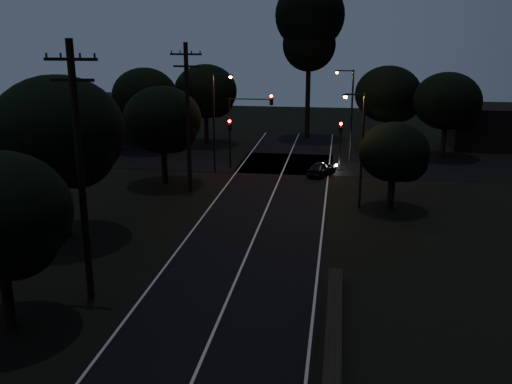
% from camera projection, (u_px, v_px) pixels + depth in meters
% --- Properties ---
extents(road_surface, '(60.00, 70.00, 0.03)m').
position_uv_depth(road_surface, '(271.00, 199.00, 39.55)').
color(road_surface, black).
rests_on(road_surface, ground).
extents(utility_pole_mid, '(2.20, 0.30, 11.00)m').
position_uv_depth(utility_pole_mid, '(80.00, 170.00, 23.49)').
color(utility_pole_mid, black).
rests_on(utility_pole_mid, ground).
extents(utility_pole_far, '(2.20, 0.30, 10.50)m').
position_uv_depth(utility_pole_far, '(188.00, 116.00, 39.73)').
color(utility_pole_far, black).
rests_on(utility_pole_far, ground).
extents(tree_left_b, '(5.57, 5.57, 7.08)m').
position_uv_depth(tree_left_b, '(0.00, 218.00, 21.10)').
color(tree_left_b, black).
rests_on(tree_left_b, ground).
extents(tree_left_c, '(7.17, 7.17, 9.06)m').
position_uv_depth(tree_left_c, '(62.00, 135.00, 30.58)').
color(tree_left_c, black).
rests_on(tree_left_c, ground).
extents(tree_left_d, '(5.81, 5.81, 7.37)m').
position_uv_depth(tree_left_d, '(165.00, 122.00, 42.04)').
color(tree_left_d, black).
rests_on(tree_left_d, ground).
extents(tree_far_nw, '(6.32, 6.32, 8.01)m').
position_uv_depth(tree_far_nw, '(207.00, 93.00, 57.20)').
color(tree_far_nw, black).
rests_on(tree_far_nw, ground).
extents(tree_far_w, '(6.18, 6.18, 7.88)m').
position_uv_depth(tree_far_w, '(147.00, 97.00, 54.13)').
color(tree_far_w, black).
rests_on(tree_far_w, ground).
extents(tree_far_ne, '(6.34, 6.34, 8.02)m').
position_uv_depth(tree_far_ne, '(391.00, 96.00, 54.66)').
color(tree_far_ne, black).
rests_on(tree_far_ne, ground).
extents(tree_far_e, '(6.06, 6.06, 7.69)m').
position_uv_depth(tree_far_e, '(450.00, 103.00, 51.16)').
color(tree_far_e, black).
rests_on(tree_far_e, ground).
extents(tree_right_a, '(4.50, 4.50, 5.72)m').
position_uv_depth(tree_right_a, '(396.00, 154.00, 36.23)').
color(tree_right_a, black).
rests_on(tree_right_a, ground).
extents(tall_pine, '(7.18, 7.18, 16.32)m').
position_uv_depth(tall_pine, '(310.00, 25.00, 58.88)').
color(tall_pine, black).
rests_on(tall_pine, ground).
extents(building_left, '(10.00, 8.00, 4.40)m').
position_uv_depth(building_left, '(111.00, 117.00, 61.63)').
color(building_left, black).
rests_on(building_left, ground).
extents(building_right, '(9.00, 7.00, 4.00)m').
position_uv_depth(building_right, '(496.00, 126.00, 56.99)').
color(building_right, black).
rests_on(building_right, ground).
extents(signal_left, '(0.28, 0.35, 4.10)m').
position_uv_depth(signal_left, '(230.00, 134.00, 47.86)').
color(signal_left, black).
rests_on(signal_left, ground).
extents(signal_right, '(0.28, 0.35, 4.10)m').
position_uv_depth(signal_right, '(340.00, 137.00, 46.56)').
color(signal_right, black).
rests_on(signal_right, ground).
extents(signal_mast, '(3.70, 0.35, 6.25)m').
position_uv_depth(signal_mast, '(250.00, 117.00, 47.21)').
color(signal_mast, black).
rests_on(signal_mast, ground).
extents(streetlight_a, '(1.66, 0.26, 8.00)m').
position_uv_depth(streetlight_a, '(216.00, 116.00, 45.57)').
color(streetlight_a, black).
rests_on(streetlight_a, ground).
extents(streetlight_b, '(1.66, 0.26, 8.00)m').
position_uv_depth(streetlight_b, '(350.00, 109.00, 49.78)').
color(streetlight_b, black).
rests_on(streetlight_b, ground).
extents(streetlight_c, '(1.46, 0.26, 7.50)m').
position_uv_depth(streetlight_c, '(360.00, 142.00, 36.47)').
color(streetlight_c, black).
rests_on(streetlight_c, ground).
extents(car, '(2.54, 3.63, 1.15)m').
position_uv_depth(car, '(321.00, 168.00, 45.71)').
color(car, black).
rests_on(car, ground).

